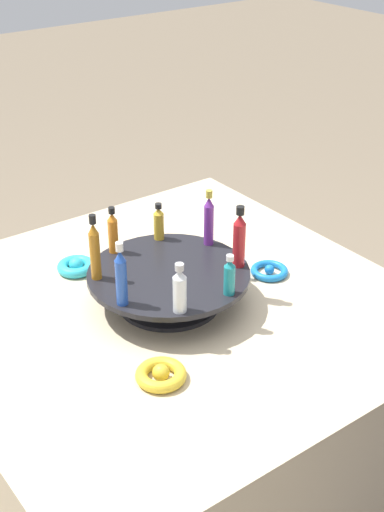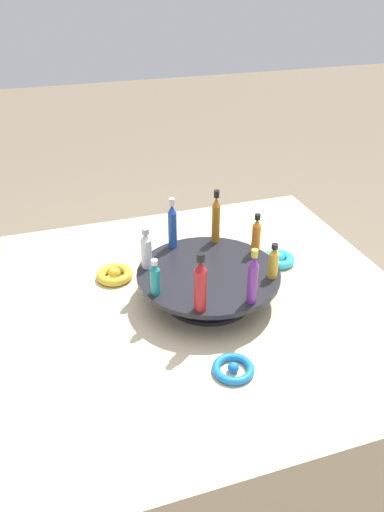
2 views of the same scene
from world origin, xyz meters
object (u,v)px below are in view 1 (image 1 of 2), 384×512
object	(u,v)px
bottle_amber	(95,250)
ribbon_bow_blue	(269,271)
bottle_blue	(121,276)
ribbon_bow_teal	(76,266)
bottle_teal	(229,276)
ribbon_bow_gold	(161,374)
bottle_gold	(159,223)
bottle_purple	(209,220)
bottle_clear	(180,290)
bottle_orange	(113,232)
display_stand	(169,283)
bottle_red	(239,239)

from	to	relation	value
bottle_amber	ribbon_bow_blue	size ratio (longest dim) A/B	1.67
bottle_blue	ribbon_bow_teal	bearing A→B (deg)	-9.24
bottle_amber	bottle_teal	xyz separation A→B (m)	(-0.22, -0.19, -0.03)
ribbon_bow_gold	bottle_gold	bearing A→B (deg)	-33.91
bottle_purple	bottle_amber	bearing A→B (deg)	85.97
bottle_clear	bottle_orange	size ratio (longest dim) A/B	0.96
bottle_blue	bottle_gold	world-z (taller)	bottle_blue
display_stand	bottle_blue	world-z (taller)	bottle_blue
bottle_teal	bottle_purple	xyz separation A→B (m)	(0.20, -0.10, 0.02)
ribbon_bow_teal	ribbon_bow_gold	world-z (taller)	same
display_stand	bottle_gold	size ratio (longest dim) A/B	3.93
bottle_clear	ribbon_bow_teal	world-z (taller)	bottle_clear
bottle_orange	bottle_clear	bearing A→B (deg)	175.97
bottle_gold	ribbon_bow_gold	bearing A→B (deg)	146.09
bottle_amber	bottle_purple	xyz separation A→B (m)	(-0.02, -0.29, -0.01)
bottle_red	bottle_purple	xyz separation A→B (m)	(0.12, -0.01, -0.00)
bottle_blue	ribbon_bow_blue	world-z (taller)	bottle_blue
bottle_blue	bottle_purple	size ratio (longest dim) A/B	1.03
bottle_teal	bottle_red	size ratio (longest dim) A/B	0.63
bottle_teal	bottle_gold	distance (m)	0.29
bottle_blue	bottle_orange	size ratio (longest dim) A/B	1.26
bottle_blue	bottle_teal	distance (m)	0.22
ribbon_bow_teal	bottle_clear	bearing A→B (deg)	-175.61
bottle_teal	ribbon_bow_blue	size ratio (longest dim) A/B	1.01
bottle_amber	bottle_purple	distance (m)	0.29
bottle_blue	bottle_orange	distance (m)	0.22
bottle_orange	ribbon_bow_gold	xyz separation A→B (m)	(-0.36, 0.12, -0.12)
bottle_clear	ribbon_bow_blue	xyz separation A→B (m)	(0.10, -0.33, -0.12)
bottle_teal	bottle_orange	size ratio (longest dim) A/B	0.81
ribbon_bow_gold	display_stand	bearing A→B (deg)	-38.20
bottle_red	display_stand	bearing A→B (deg)	63.47
bottle_clear	bottle_teal	world-z (taller)	bottle_clear
bottle_clear	bottle_amber	bearing A→B (deg)	18.47
ribbon_bow_blue	bottle_teal	bearing A→B (deg)	116.98
bottle_orange	ribbon_bow_teal	world-z (taller)	bottle_orange
bottle_clear	bottle_gold	world-z (taller)	bottle_clear
bottle_purple	ribbon_bow_blue	distance (m)	0.20
display_stand	bottle_orange	bearing A→B (deg)	18.47
ribbon_bow_teal	bottle_orange	bearing A→B (deg)	-153.58
ribbon_bow_blue	bottle_amber	bearing A→B (deg)	75.07
bottle_red	ribbon_bow_blue	xyz separation A→B (m)	(0.03, -0.13, -0.14)
bottle_teal	ribbon_bow_gold	xyz separation A→B (m)	(-0.06, 0.21, -0.11)
bottle_blue	bottle_gold	xyz separation A→B (m)	(0.19, -0.22, -0.02)
bottle_blue	bottle_clear	xyz separation A→B (m)	(-0.09, -0.08, -0.01)
display_stand	bottle_purple	bearing A→B (deg)	-71.53
bottle_blue	ribbon_bow_gold	size ratio (longest dim) A/B	1.42
bottle_clear	bottle_gold	bearing A→B (deg)	-26.53
bottle_red	ribbon_bow_blue	size ratio (longest dim) A/B	1.60
bottle_purple	bottle_orange	size ratio (longest dim) A/B	1.22
bottle_blue	ribbon_bow_blue	bearing A→B (deg)	-88.44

